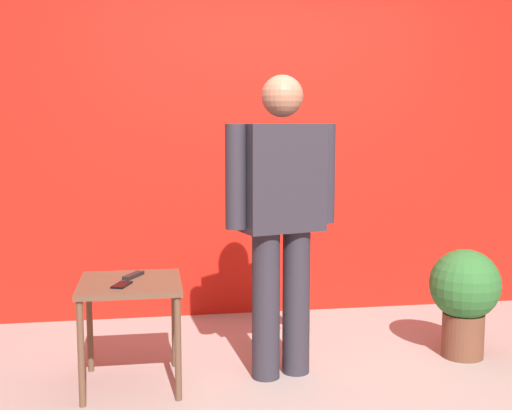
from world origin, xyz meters
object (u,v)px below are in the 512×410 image
object	(u,v)px
potted_plant	(464,294)
cell_phone	(122,285)
standing_person	(282,211)
side_table	(130,296)
tv_remote	(133,275)

from	to	relation	value
potted_plant	cell_phone	bearing A→B (deg)	-173.81
standing_person	potted_plant	bearing A→B (deg)	5.46
side_table	standing_person	bearing A→B (deg)	1.20
tv_remote	potted_plant	distance (m)	2.05
cell_phone	potted_plant	xyz separation A→B (m)	(2.09, 0.23, -0.20)
standing_person	tv_remote	distance (m)	0.92
standing_person	potted_plant	xyz separation A→B (m)	(1.19, 0.11, -0.57)
standing_person	potted_plant	world-z (taller)	standing_person
potted_plant	side_table	bearing A→B (deg)	-176.32
standing_person	tv_remote	bearing A→B (deg)	174.76
standing_person	tv_remote	xyz separation A→B (m)	(-0.84, 0.08, -0.36)
side_table	cell_phone	bearing A→B (deg)	-113.38
standing_person	side_table	xyz separation A→B (m)	(-0.86, -0.02, -0.46)
cell_phone	tv_remote	xyz separation A→B (m)	(0.06, 0.19, 0.01)
tv_remote	cell_phone	bearing A→B (deg)	-76.84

